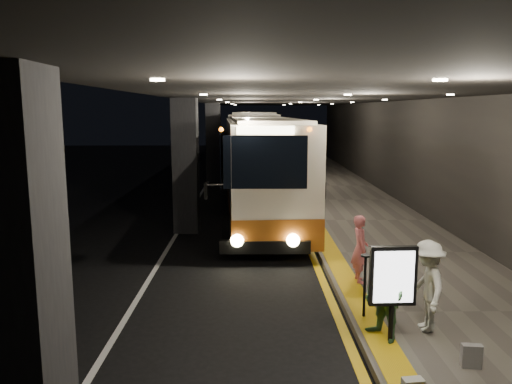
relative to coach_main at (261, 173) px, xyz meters
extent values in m
plane|color=black|center=(-1.00, -5.83, -1.74)|extent=(90.00, 90.00, 0.00)
cube|color=silver|center=(-2.80, -0.83, -1.74)|extent=(0.12, 50.00, 0.01)
cube|color=gold|center=(1.35, -0.83, -1.74)|extent=(0.18, 50.00, 0.01)
cube|color=#514C44|center=(3.75, -0.83, -1.67)|extent=(4.50, 50.00, 0.15)
cube|color=gold|center=(1.85, -0.83, -1.59)|extent=(0.50, 50.00, 0.01)
cube|color=black|center=(6.00, -0.83, 1.26)|extent=(0.10, 50.00, 6.00)
cube|color=black|center=(-2.50, -13.83, 0.46)|extent=(0.80, 0.80, 4.40)
cube|color=black|center=(-2.50, -1.83, 0.46)|extent=(0.80, 0.80, 4.40)
cube|color=black|center=(-2.50, 10.17, 0.46)|extent=(0.80, 0.80, 4.40)
cube|color=black|center=(1.50, -0.83, 2.86)|extent=(9.00, 50.00, 0.40)
cube|color=beige|center=(0.00, 0.02, 0.26)|extent=(3.06, 11.59, 3.25)
cube|color=#9B5516|center=(0.00, 0.02, -0.93)|extent=(3.08, 11.61, 0.86)
cube|color=black|center=(0.00, -5.74, 0.98)|extent=(2.10, 0.18, 1.34)
cube|color=black|center=(0.00, -5.66, -1.22)|extent=(2.35, 0.39, 0.33)
cylinder|color=black|center=(-1.07, -3.61, -1.27)|extent=(0.27, 0.96, 0.96)
cylinder|color=black|center=(1.07, -3.61, -1.27)|extent=(0.27, 0.96, 0.96)
cylinder|color=black|center=(-1.07, 3.85, -1.27)|extent=(0.27, 0.96, 0.96)
cylinder|color=black|center=(1.07, 3.85, -1.27)|extent=(0.27, 0.96, 0.96)
sphere|color=#FFEAA5|center=(-0.72, -5.75, -1.03)|extent=(0.34, 0.34, 0.34)
sphere|color=#FFEAA5|center=(0.72, -5.75, -1.03)|extent=(0.34, 0.34, 0.34)
cube|color=#FFF2BF|center=(0.00, -5.75, 1.77)|extent=(1.43, 0.13, 0.21)
cube|color=beige|center=(-0.09, 11.65, 0.35)|extent=(2.74, 12.01, 3.39)
cube|color=#9B5516|center=(-0.09, 11.65, -0.90)|extent=(2.76, 12.04, 0.90)
cube|color=black|center=(-0.09, 5.63, 1.10)|extent=(2.19, 0.11, 1.40)
cube|color=black|center=(-0.09, 5.71, -1.19)|extent=(2.45, 0.30, 0.35)
cylinder|color=black|center=(-1.21, 7.86, -1.24)|extent=(0.28, 1.00, 1.00)
cylinder|color=black|center=(1.04, 7.86, -1.24)|extent=(0.28, 1.00, 1.00)
cylinder|color=black|center=(-1.21, 15.64, -1.24)|extent=(0.28, 1.00, 1.00)
cylinder|color=black|center=(1.04, 15.64, -1.24)|extent=(0.28, 1.00, 1.00)
imported|color=#C85D5F|center=(2.10, -7.25, -0.82)|extent=(0.39, 0.57, 1.54)
imported|color=#497E46|center=(1.90, -10.17, -0.80)|extent=(0.79, 0.91, 1.59)
imported|color=silver|center=(2.74, -9.78, -0.78)|extent=(0.52, 1.06, 1.62)
cube|color=black|center=(2.98, -11.12, -1.41)|extent=(0.31, 0.16, 0.36)
cylinder|color=black|center=(2.00, -10.24, -1.27)|extent=(0.08, 0.08, 0.64)
cube|color=black|center=(2.00, -10.24, -0.44)|extent=(0.79, 0.13, 1.01)
cube|color=white|center=(2.00, -10.30, -0.44)|extent=(0.66, 0.05, 0.87)
cylinder|color=black|center=(1.77, -9.23, -1.00)|extent=(0.05, 0.05, 1.20)
camera|label=1|loc=(-0.35, -18.13, 2.27)|focal=35.00mm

